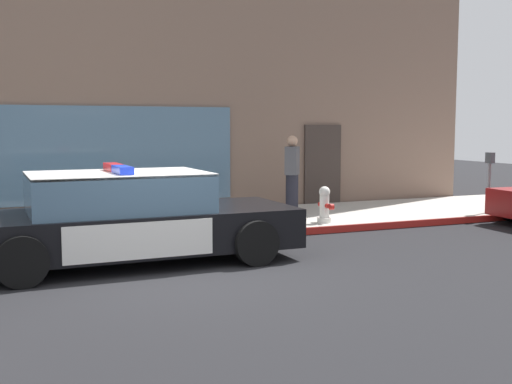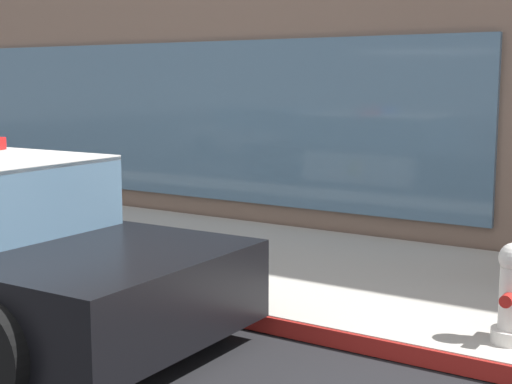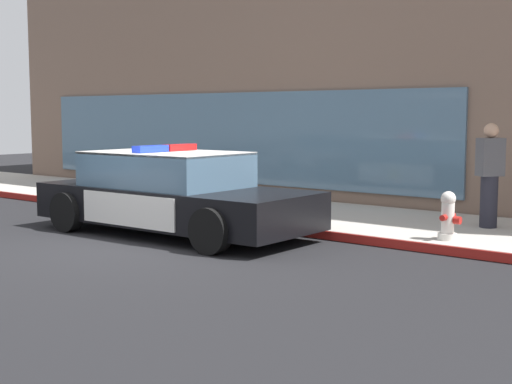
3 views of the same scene
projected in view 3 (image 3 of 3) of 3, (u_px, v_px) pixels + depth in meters
ground at (148, 245)px, 11.11m from camera, size 48.00×48.00×0.00m
sidewalk at (292, 214)px, 14.01m from camera, size 48.00×3.27×0.15m
curb_red_paint at (237, 224)px, 12.74m from camera, size 28.80×0.04×0.14m
storefront_building at (399, 10)px, 18.59m from camera, size 20.49×8.40×9.33m
police_cruiser at (172, 194)px, 12.09m from camera, size 4.99×2.21×1.49m
fire_hydrant at (448, 216)px, 10.68m from camera, size 0.34×0.39×0.73m
pedestrian_on_sidewalk at (490, 175)px, 11.80m from camera, size 0.45×0.48×1.71m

